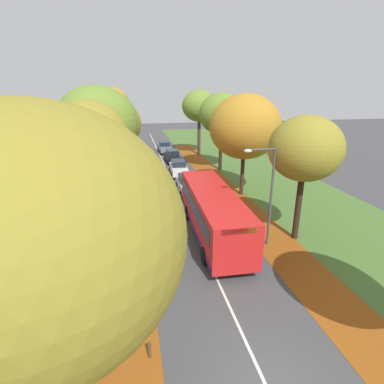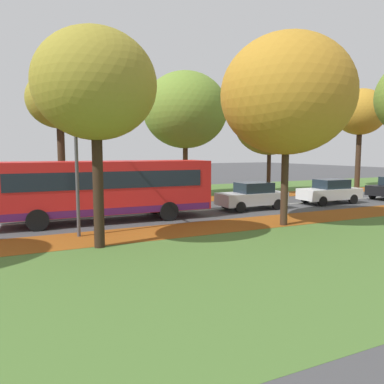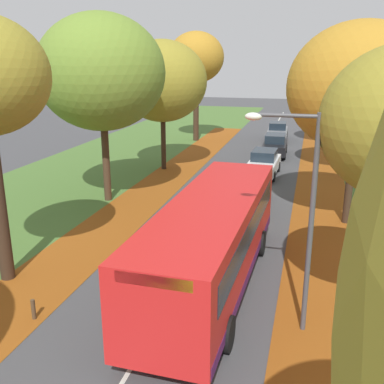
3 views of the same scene
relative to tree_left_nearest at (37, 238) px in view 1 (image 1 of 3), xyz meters
name	(u,v)px [view 1 (image 1 of 3)]	position (x,y,z in m)	size (l,w,h in m)	color
grass_verge_left	(73,198)	(-3.43, 20.27, -6.11)	(12.00, 90.00, 0.01)	#476B2D
leaf_litter_left	(125,221)	(1.17, 14.27, -6.10)	(2.80, 60.00, 0.00)	#8C4714
grass_verge_right	(268,185)	(14.97, 20.27, -6.11)	(12.00, 90.00, 0.01)	#476B2D
leaf_litter_right	(246,212)	(10.37, 14.27, -6.10)	(2.80, 60.00, 0.00)	#8C4714
road_centre_line	(176,191)	(5.77, 20.27, -6.11)	(0.12, 80.00, 0.01)	silver
tree_left_nearest	(37,238)	(0.00, 0.00, 0.00)	(6.21, 6.21, 8.91)	#382619
tree_left_near	(89,139)	(-0.09, 9.66, 0.55)	(4.06, 4.06, 8.56)	#382619
tree_left_mid	(98,123)	(-0.54, 18.59, 0.40)	(6.29, 6.29, 9.36)	#422D1E
tree_left_far	(113,124)	(0.17, 25.80, -0.36)	(5.72, 5.72, 8.33)	#382619
tree_left_distant	(112,104)	(-0.41, 36.70, 1.02)	(4.78, 4.78, 9.34)	#382619
tree_right_near	(305,149)	(11.85, 9.58, -0.38)	(4.26, 4.26, 7.68)	black
tree_right_mid	(245,127)	(11.42, 18.27, -0.09)	(6.05, 6.05, 8.75)	#382619
tree_right_far	(222,114)	(12.01, 27.16, 0.29)	(5.08, 5.08, 8.71)	black
tree_right_distant	(199,106)	(11.46, 36.30, 0.69)	(4.82, 4.82, 9.01)	#422D1E
bollard_second	(149,350)	(2.17, 2.27, -5.79)	(0.12, 0.12, 0.64)	#4C3823
bollard_third	(147,299)	(2.24, 4.97, -5.78)	(0.12, 0.12, 0.66)	#4C3823
bollard_fourth	(144,266)	(2.24, 7.68, -5.80)	(0.12, 0.12, 0.62)	#4C3823
streetlamp_right	(267,186)	(9.44, 9.17, -2.37)	(1.89, 0.28, 6.00)	#47474C
bus	(213,211)	(6.77, 10.95, -4.41)	(2.86, 10.46, 2.98)	red
car_silver_lead	(188,184)	(6.74, 19.69, -5.30)	(1.79, 4.20, 1.62)	#B7BABF
car_white_following	(179,168)	(6.84, 25.81, -5.30)	(1.90, 4.26, 1.62)	silver
car_black_third_in_line	(173,156)	(7.01, 32.00, -5.30)	(1.87, 4.24, 1.62)	black
car_grey_fourth_in_line	(165,147)	(6.67, 38.60, -5.30)	(1.92, 4.27, 1.62)	slate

